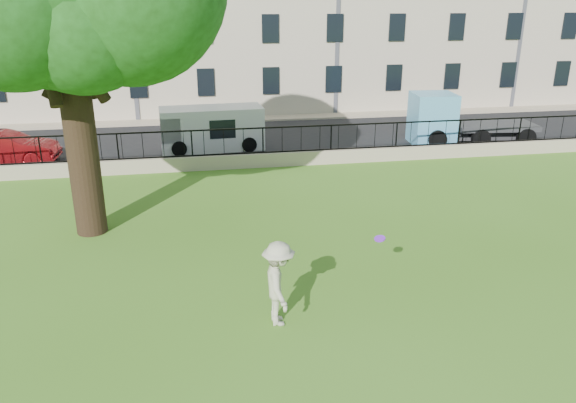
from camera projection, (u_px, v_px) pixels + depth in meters
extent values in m
plane|color=#40731B|center=(332.00, 308.00, 13.24)|extent=(120.00, 120.00, 0.00)
cube|color=tan|center=(263.00, 160.00, 24.23)|extent=(50.00, 0.40, 0.60)
cube|color=black|center=(263.00, 152.00, 24.12)|extent=(50.00, 0.05, 0.06)
cube|color=black|center=(263.00, 128.00, 23.76)|extent=(50.00, 0.05, 0.06)
cube|color=black|center=(251.00, 141.00, 28.68)|extent=(60.00, 9.00, 0.01)
cube|color=tan|center=(241.00, 119.00, 33.47)|extent=(60.00, 1.40, 0.12)
cube|color=#C5B19C|center=(229.00, 4.00, 36.54)|extent=(56.00, 10.00, 13.00)
cylinder|color=black|center=(83.00, 153.00, 16.71)|extent=(0.92, 0.92, 5.06)
imported|color=#BAB797|center=(279.00, 284.00, 12.34)|extent=(0.73, 1.27, 1.96)
cylinder|color=#7F26DC|center=(380.00, 239.00, 13.55)|extent=(0.35, 0.35, 0.12)
imported|color=maroon|center=(6.00, 148.00, 24.49)|extent=(4.39, 1.75, 1.42)
cube|color=silver|center=(212.00, 128.00, 26.80)|extent=(4.91, 2.15, 2.02)
cube|color=#62B5E6|center=(471.00, 118.00, 27.92)|extent=(6.14, 2.72, 2.50)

